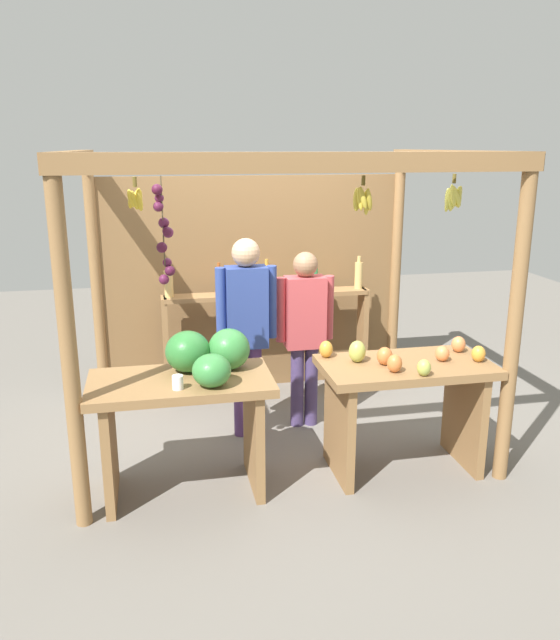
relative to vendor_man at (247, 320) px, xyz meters
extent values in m
plane|color=slate|center=(0.22, 0.01, -0.97)|extent=(12.00, 12.00, 0.00)
cylinder|color=olive|center=(-1.21, -1.06, 0.16)|extent=(0.10, 0.10, 2.26)
cylinder|color=olive|center=(1.66, -1.06, 0.16)|extent=(0.10, 0.10, 2.26)
cylinder|color=olive|center=(-1.21, 1.07, 0.16)|extent=(0.10, 0.10, 2.26)
cylinder|color=olive|center=(1.66, 1.07, 0.16)|extent=(0.10, 0.10, 2.26)
cube|color=olive|center=(0.22, -1.06, 1.23)|extent=(2.97, 0.12, 0.12)
cube|color=olive|center=(-1.21, 0.01, 1.23)|extent=(0.12, 2.23, 0.12)
cube|color=olive|center=(1.66, 0.01, 1.23)|extent=(0.12, 2.23, 0.12)
cube|color=brown|center=(0.22, 1.09, 0.05)|extent=(2.87, 0.04, 2.03)
cylinder|color=brown|center=(1.23, -0.89, 1.12)|extent=(0.02, 0.02, 0.06)
ellipsoid|color=#D1CC4C|center=(1.27, -0.89, 1.01)|extent=(0.04, 0.08, 0.15)
ellipsoid|color=#D1CC4C|center=(1.25, -0.87, 0.98)|extent=(0.07, 0.07, 0.15)
ellipsoid|color=#D1CC4C|center=(1.23, -0.86, 0.99)|extent=(0.06, 0.04, 0.15)
ellipsoid|color=#D1CC4C|center=(1.21, -0.86, 0.98)|extent=(0.07, 0.05, 0.15)
ellipsoid|color=#D1CC4C|center=(1.20, -0.88, 0.99)|extent=(0.06, 0.09, 0.15)
ellipsoid|color=#D1CC4C|center=(1.21, -0.90, 0.99)|extent=(0.05, 0.07, 0.15)
ellipsoid|color=#D1CC4C|center=(1.21, -0.93, 1.01)|extent=(0.06, 0.05, 0.15)
ellipsoid|color=#D1CC4C|center=(1.23, -0.93, 1.01)|extent=(0.09, 0.04, 0.15)
ellipsoid|color=#D1CC4C|center=(1.26, -0.91, 1.00)|extent=(0.06, 0.07, 0.15)
cylinder|color=brown|center=(-0.78, -0.86, 1.12)|extent=(0.02, 0.02, 0.06)
ellipsoid|color=gold|center=(-0.76, -0.86, 1.03)|extent=(0.04, 0.06, 0.11)
ellipsoid|color=gold|center=(-0.76, -0.84, 1.02)|extent=(0.06, 0.06, 0.12)
ellipsoid|color=gold|center=(-0.79, -0.83, 1.02)|extent=(0.07, 0.04, 0.12)
ellipsoid|color=gold|center=(-0.81, -0.84, 1.02)|extent=(0.05, 0.06, 0.12)
ellipsoid|color=gold|center=(-0.81, -0.88, 1.03)|extent=(0.06, 0.07, 0.12)
ellipsoid|color=gold|center=(-0.78, -0.88, 1.01)|extent=(0.06, 0.04, 0.11)
ellipsoid|color=gold|center=(-0.76, -0.89, 1.00)|extent=(0.05, 0.05, 0.11)
cylinder|color=brown|center=(0.58, -0.98, 1.12)|extent=(0.02, 0.02, 0.06)
ellipsoid|color=gold|center=(0.61, -0.99, 0.98)|extent=(0.04, 0.06, 0.15)
ellipsoid|color=gold|center=(0.60, -0.95, 1.01)|extent=(0.08, 0.07, 0.15)
ellipsoid|color=gold|center=(0.57, -0.95, 1.00)|extent=(0.06, 0.05, 0.15)
ellipsoid|color=gold|center=(0.55, -0.97, 1.00)|extent=(0.05, 0.06, 0.15)
ellipsoid|color=gold|center=(0.56, -0.99, 1.01)|extent=(0.05, 0.07, 0.15)
ellipsoid|color=gold|center=(0.57, -1.02, 1.02)|extent=(0.07, 0.05, 0.15)
ellipsoid|color=gold|center=(0.61, -1.02, 1.01)|extent=(0.07, 0.06, 0.15)
cylinder|color=#4C422D|center=(-0.63, -0.78, 0.87)|extent=(0.01, 0.01, 0.55)
sphere|color=#47142D|center=(-0.65, -0.80, 1.07)|extent=(0.07, 0.07, 0.07)
sphere|color=#511938|center=(-0.64, -0.76, 1.02)|extent=(0.06, 0.06, 0.06)
sphere|color=#511938|center=(-0.65, -0.77, 0.97)|extent=(0.06, 0.06, 0.06)
sphere|color=#511938|center=(-0.62, -0.76, 0.86)|extent=(0.07, 0.07, 0.07)
sphere|color=#47142D|center=(-0.60, -0.79, 0.82)|extent=(0.06, 0.06, 0.06)
sphere|color=#601E42|center=(-0.60, -0.78, 0.81)|extent=(0.07, 0.07, 0.07)
sphere|color=#47142D|center=(-0.64, -0.80, 0.72)|extent=(0.07, 0.07, 0.07)
sphere|color=#601E42|center=(-0.61, -0.75, 0.62)|extent=(0.06, 0.06, 0.06)
sphere|color=#47142D|center=(-0.60, -0.78, 0.57)|extent=(0.07, 0.07, 0.07)
sphere|color=#511938|center=(-0.64, -0.78, 0.51)|extent=(0.06, 0.06, 0.06)
cube|color=olive|center=(-0.56, -0.79, -0.18)|extent=(1.20, 0.64, 0.06)
cube|color=olive|center=(-1.05, -0.79, -0.59)|extent=(0.06, 0.58, 0.76)
cube|color=olive|center=(-0.08, -0.79, -0.59)|extent=(0.06, 0.58, 0.76)
ellipsoid|color=#38843D|center=(-0.22, -0.66, -0.01)|extent=(0.40, 0.40, 0.28)
ellipsoid|color=#38843D|center=(-0.37, -0.96, -0.05)|extent=(0.31, 0.31, 0.21)
ellipsoid|color=#2D7533|center=(-0.50, -0.65, -0.01)|extent=(0.38, 0.38, 0.28)
cylinder|color=white|center=(-0.59, -0.97, -0.11)|extent=(0.07, 0.07, 0.09)
cube|color=olive|center=(1.01, -0.79, -0.18)|extent=(1.20, 0.64, 0.06)
cube|color=olive|center=(0.53, -0.79, -0.59)|extent=(0.06, 0.58, 0.76)
cube|color=olive|center=(1.50, -0.79, -0.59)|extent=(0.06, 0.58, 0.76)
ellipsoid|color=#E07F47|center=(1.48, -0.64, -0.09)|extent=(0.11, 0.11, 0.12)
ellipsoid|color=gold|center=(1.52, -0.87, -0.09)|extent=(0.13, 0.13, 0.12)
ellipsoid|color=#A8B24C|center=(0.68, -0.70, -0.07)|extent=(0.15, 0.15, 0.16)
ellipsoid|color=gold|center=(0.49, -0.56, -0.09)|extent=(0.12, 0.12, 0.12)
ellipsoid|color=#A8B24C|center=(1.02, -1.06, -0.10)|extent=(0.13, 0.13, 0.11)
ellipsoid|color=#CC7038|center=(0.85, -0.80, -0.09)|extent=(0.15, 0.15, 0.13)
ellipsoid|color=#CC7038|center=(0.86, -0.95, -0.09)|extent=(0.12, 0.12, 0.13)
ellipsoid|color=#E07F47|center=(1.28, -0.80, -0.10)|extent=(0.12, 0.12, 0.11)
cube|color=olive|center=(-0.62, 0.81, -0.47)|extent=(0.05, 0.20, 1.00)
cube|color=olive|center=(1.24, 0.81, -0.47)|extent=(0.05, 0.20, 1.00)
cube|color=olive|center=(0.31, 0.81, 0.01)|extent=(1.86, 0.22, 0.04)
cylinder|color=#D8B266|center=(-0.57, 0.81, 0.15)|extent=(0.08, 0.08, 0.24)
cylinder|color=#D8B266|center=(-0.57, 0.81, 0.30)|extent=(0.04, 0.04, 0.06)
cylinder|color=#994C1E|center=(-0.12, 0.81, 0.14)|extent=(0.06, 0.06, 0.23)
cylinder|color=#994C1E|center=(-0.12, 0.81, 0.29)|extent=(0.03, 0.03, 0.06)
cylinder|color=gold|center=(0.31, 0.81, 0.15)|extent=(0.07, 0.07, 0.25)
cylinder|color=gold|center=(0.31, 0.81, 0.31)|extent=(0.03, 0.03, 0.06)
cylinder|color=#338C4C|center=(0.76, 0.81, 0.14)|extent=(0.07, 0.07, 0.22)
cylinder|color=#338C4C|center=(0.76, 0.81, 0.28)|extent=(0.03, 0.03, 0.06)
cylinder|color=#D8B266|center=(1.18, 0.81, 0.15)|extent=(0.07, 0.07, 0.25)
cylinder|color=#D8B266|center=(1.18, 0.81, 0.30)|extent=(0.03, 0.03, 0.06)
cylinder|color=#553470|center=(-0.06, 0.00, -0.59)|extent=(0.11, 0.11, 0.76)
cylinder|color=#553470|center=(0.06, 0.00, -0.59)|extent=(0.11, 0.11, 0.76)
cube|color=#2D428C|center=(0.00, 0.00, 0.11)|extent=(0.32, 0.19, 0.64)
cylinder|color=#2D428C|center=(-0.20, 0.00, 0.14)|extent=(0.08, 0.08, 0.58)
cylinder|color=#2D428C|center=(0.20, 0.00, 0.14)|extent=(0.08, 0.08, 0.58)
sphere|color=tan|center=(0.00, 0.00, 0.54)|extent=(0.22, 0.22, 0.22)
cylinder|color=#493A67|center=(0.43, 0.09, -0.62)|extent=(0.11, 0.11, 0.69)
cylinder|color=#493A67|center=(0.55, 0.09, -0.62)|extent=(0.11, 0.11, 0.69)
cube|color=#BF474C|center=(0.49, 0.09, 0.02)|extent=(0.32, 0.19, 0.59)
cylinder|color=#BF474C|center=(0.29, 0.09, 0.05)|extent=(0.08, 0.08, 0.53)
cylinder|color=#BF474C|center=(0.69, 0.09, 0.05)|extent=(0.08, 0.08, 0.53)
sphere|color=#997051|center=(0.49, 0.09, 0.41)|extent=(0.20, 0.20, 0.20)
camera|label=1|loc=(-0.71, -4.73, 1.32)|focal=35.48mm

